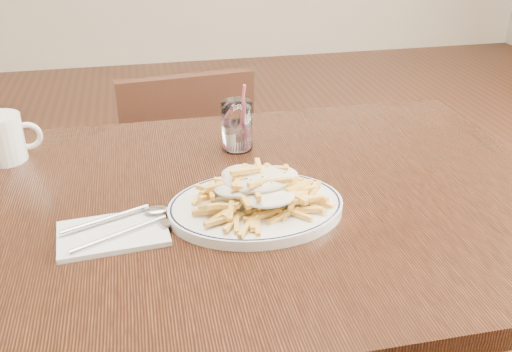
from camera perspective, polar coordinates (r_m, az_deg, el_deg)
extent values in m
cube|color=black|center=(1.03, -1.84, -3.16)|extent=(1.20, 0.80, 0.04)
cylinder|color=black|center=(1.67, 15.07, -6.14)|extent=(0.05, 0.05, 0.71)
cube|color=#321910|center=(1.84, -7.39, -1.14)|extent=(0.40, 0.40, 0.04)
cube|color=#321910|center=(1.60, -6.68, 3.04)|extent=(0.37, 0.07, 0.40)
cylinder|color=#321910|center=(2.10, -3.71, -3.27)|extent=(0.03, 0.03, 0.36)
cylinder|color=#321910|center=(2.06, -12.24, -4.59)|extent=(0.03, 0.03, 0.36)
cylinder|color=#321910|center=(1.85, -1.20, -8.04)|extent=(0.03, 0.03, 0.36)
cylinder|color=#321910|center=(1.80, -10.99, -9.69)|extent=(0.03, 0.03, 0.36)
torus|color=black|center=(0.96, 0.00, -2.91)|extent=(0.29, 0.29, 0.01)
ellipsoid|color=white|center=(0.94, 0.00, -0.15)|extent=(0.17, 0.14, 0.03)
cube|color=silver|center=(0.94, -14.11, -5.59)|extent=(0.18, 0.12, 0.01)
cylinder|color=white|center=(1.18, -1.91, 5.07)|extent=(0.06, 0.06, 0.10)
cylinder|color=white|center=(1.19, -1.89, 4.00)|extent=(0.06, 0.06, 0.05)
cylinder|color=#DF5471|center=(1.18, -1.49, 6.16)|extent=(0.02, 0.03, 0.14)
cylinder|color=white|center=(1.24, -24.08, 3.46)|extent=(0.09, 0.09, 0.09)
torus|color=white|center=(1.23, -21.88, 3.75)|extent=(0.06, 0.01, 0.06)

